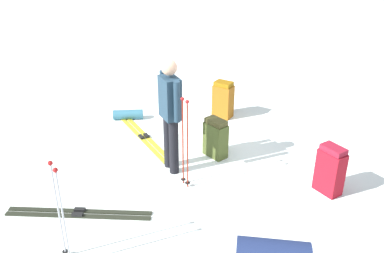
# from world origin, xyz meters

# --- Properties ---
(ground_plane) EXTENTS (80.00, 80.00, 0.00)m
(ground_plane) POSITION_xyz_m (0.00, 0.00, 0.00)
(ground_plane) COLOR white
(skier_standing) EXTENTS (0.56, 0.27, 1.70)m
(skier_standing) POSITION_xyz_m (0.08, 0.30, 0.95)
(skier_standing) COLOR black
(skier_standing) RESTS_ON ground_plane
(ski_pair_near) EXTENTS (1.89, 0.55, 0.05)m
(ski_pair_near) POSITION_xyz_m (1.18, 0.49, 0.01)
(ski_pair_near) COLOR gold
(ski_pair_near) RESTS_ON ground_plane
(ski_pair_far) EXTENTS (0.81, 1.80, 0.05)m
(ski_pair_far) POSITION_xyz_m (-0.62, 1.71, 0.01)
(ski_pair_far) COLOR black
(ski_pair_far) RESTS_ON ground_plane
(backpack_large_dark) EXTENTS (0.42, 0.34, 0.64)m
(backpack_large_dark) POSITION_xyz_m (0.25, -0.46, 0.31)
(backpack_large_dark) COLOR #445123
(backpack_large_dark) RESTS_ON ground_plane
(backpack_bright) EXTENTS (0.40, 0.30, 0.70)m
(backpack_bright) POSITION_xyz_m (-1.14, -1.59, 0.34)
(backpack_bright) COLOR maroon
(backpack_bright) RESTS_ON ground_plane
(backpack_small_spare) EXTENTS (0.42, 0.41, 0.70)m
(backpack_small_spare) POSITION_xyz_m (1.60, -1.12, 0.34)
(backpack_small_spare) COLOR #955515
(backpack_small_spare) RESTS_ON ground_plane
(ski_poles_planted_near) EXTENTS (0.18, 0.10, 1.32)m
(ski_poles_planted_near) POSITION_xyz_m (-0.39, 0.22, 0.73)
(ski_poles_planted_near) COLOR maroon
(ski_poles_planted_near) RESTS_ON ground_plane
(ski_poles_planted_far) EXTENTS (0.22, 0.11, 1.23)m
(ski_poles_planted_far) POSITION_xyz_m (-1.41, 1.88, 0.68)
(ski_poles_planted_far) COLOR #B0B2BA
(ski_poles_planted_far) RESTS_ON ground_plane
(sleeping_mat_rolled) EXTENTS (0.30, 0.58, 0.18)m
(sleeping_mat_rolled) POSITION_xyz_m (2.03, 0.61, 0.09)
(sleeping_mat_rolled) COLOR #356C83
(sleeping_mat_rolled) RESTS_ON ground_plane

